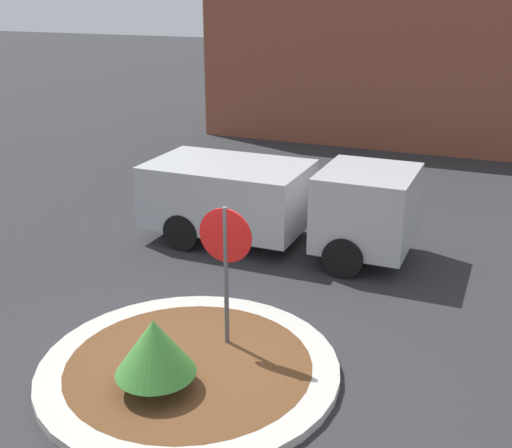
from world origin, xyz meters
name	(u,v)px	position (x,y,z in m)	size (l,w,h in m)	color
ground_plane	(189,372)	(0.00, 0.00, 0.00)	(120.00, 120.00, 0.00)	#2D2D30
traffic_island	(189,368)	(0.00, 0.00, 0.07)	(4.41, 4.41, 0.14)	#BCB7AD
stop_sign	(226,252)	(0.25, 0.78, 1.65)	(0.84, 0.07, 2.35)	#4C4C51
island_shrub	(154,347)	(-0.11, -0.71, 0.79)	(1.11, 1.11, 1.06)	brown
utility_truck	(276,200)	(-0.60, 5.10, 1.05)	(5.73, 2.28, 1.90)	#B2B2B7
storefront_building	(427,41)	(0.44, 17.60, 3.48)	(15.14, 6.07, 6.95)	brown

